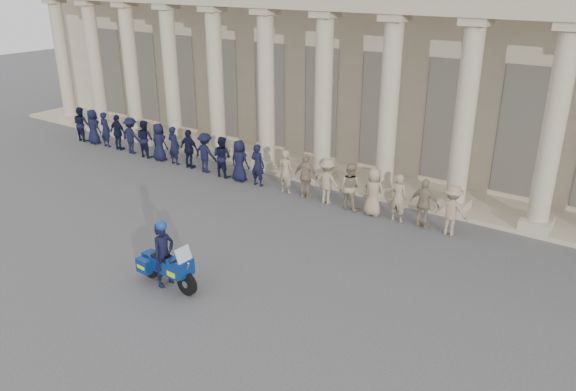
% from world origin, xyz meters
% --- Properties ---
extents(ground, '(90.00, 90.00, 0.00)m').
position_xyz_m(ground, '(0.00, 0.00, 0.00)').
color(ground, '#4B4B4E').
rests_on(ground, ground).
extents(building, '(40.00, 12.50, 9.00)m').
position_xyz_m(building, '(-0.00, 14.74, 4.52)').
color(building, tan).
rests_on(building, ground).
extents(officer_rank, '(18.91, 0.61, 1.62)m').
position_xyz_m(officer_rank, '(-4.61, 6.31, 0.81)').
color(officer_rank, black).
rests_on(officer_rank, ground).
extents(motorcycle, '(2.02, 0.83, 1.29)m').
position_xyz_m(motorcycle, '(-0.49, -0.76, 0.56)').
color(motorcycle, black).
rests_on(motorcycle, ground).
extents(rider, '(0.44, 0.65, 1.81)m').
position_xyz_m(rider, '(-0.60, -0.76, 0.90)').
color(rider, black).
rests_on(rider, ground).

